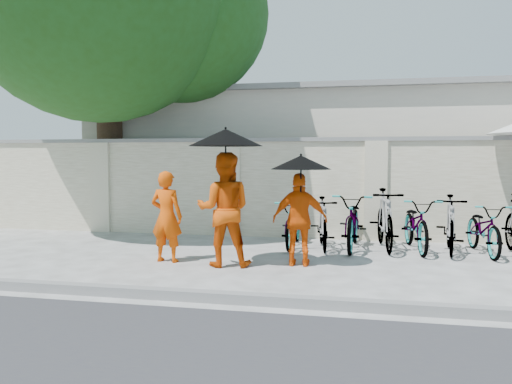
# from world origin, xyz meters

# --- Properties ---
(ground) EXTENTS (80.00, 80.00, 0.00)m
(ground) POSITION_xyz_m (0.00, 0.00, 0.00)
(ground) COLOR #BDBDBD
(kerb) EXTENTS (40.00, 0.16, 0.12)m
(kerb) POSITION_xyz_m (0.00, -1.70, 0.06)
(kerb) COLOR slate
(kerb) RESTS_ON ground
(compound_wall) EXTENTS (20.00, 0.30, 2.00)m
(compound_wall) POSITION_xyz_m (1.00, 3.20, 1.00)
(compound_wall) COLOR silver
(compound_wall) RESTS_ON ground
(building_behind) EXTENTS (14.00, 6.00, 3.20)m
(building_behind) POSITION_xyz_m (2.00, 7.00, 1.60)
(building_behind) COLOR beige
(building_behind) RESTS_ON ground
(monk_left) EXTENTS (0.56, 0.40, 1.46)m
(monk_left) POSITION_xyz_m (-1.33, 0.30, 0.73)
(monk_left) COLOR #E14905
(monk_left) RESTS_ON ground
(monk_center) EXTENTS (0.95, 0.80, 1.75)m
(monk_center) POSITION_xyz_m (-0.35, 0.20, 0.88)
(monk_center) COLOR #CD4607
(monk_center) RESTS_ON ground
(parasol_center) EXTENTS (1.12, 1.12, 1.11)m
(parasol_center) POSITION_xyz_m (-0.30, 0.12, 1.97)
(parasol_center) COLOR black
(parasol_center) RESTS_ON ground
(monk_right) EXTENTS (0.86, 0.39, 1.43)m
(monk_right) POSITION_xyz_m (0.79, 0.43, 0.72)
(monk_right) COLOR #DF4E08
(monk_right) RESTS_ON ground
(parasol_right) EXTENTS (0.92, 0.92, 0.89)m
(parasol_right) POSITION_xyz_m (0.81, 0.35, 1.60)
(parasol_right) COLOR black
(parasol_right) RESTS_ON ground
(bike_0) EXTENTS (0.58, 1.67, 0.88)m
(bike_0) POSITION_xyz_m (0.49, 2.07, 0.44)
(bike_0) COLOR #8E8DA2
(bike_0) RESTS_ON ground
(bike_1) EXTENTS (0.66, 1.62, 0.95)m
(bike_1) POSITION_xyz_m (1.04, 1.93, 0.47)
(bike_1) COLOR #8E8DA2
(bike_1) RESTS_ON ground
(bike_2) EXTENTS (0.78, 1.98, 1.02)m
(bike_2) POSITION_xyz_m (1.59, 2.04, 0.51)
(bike_2) COLOR #8E8DA2
(bike_2) RESTS_ON ground
(bike_3) EXTENTS (0.67, 1.87, 1.10)m
(bike_3) POSITION_xyz_m (2.14, 2.11, 0.55)
(bike_3) COLOR #8E8DA2
(bike_3) RESTS_ON ground
(bike_4) EXTENTS (0.81, 1.86, 0.95)m
(bike_4) POSITION_xyz_m (2.69, 2.09, 0.48)
(bike_4) COLOR #8E8DA2
(bike_4) RESTS_ON ground
(bike_5) EXTENTS (0.68, 1.74, 1.02)m
(bike_5) POSITION_xyz_m (3.25, 1.98, 0.51)
(bike_5) COLOR #8E8DA2
(bike_5) RESTS_ON ground
(bike_6) EXTENTS (0.73, 1.73, 0.89)m
(bike_6) POSITION_xyz_m (3.80, 1.98, 0.44)
(bike_6) COLOR #8E8DA2
(bike_6) RESTS_ON ground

